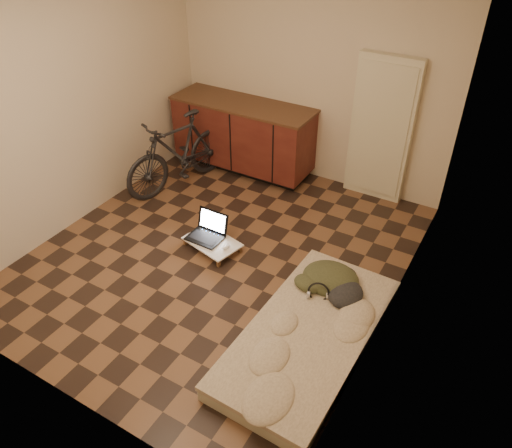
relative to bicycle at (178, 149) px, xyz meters
The scene contains 10 objects.
room_shell 1.71m from the bicycle, 37.70° to the right, with size 3.50×4.00×2.60m.
cabinets 0.90m from the bicycle, 59.89° to the left, with size 1.84×0.62×0.91m.
appliance_panel 2.40m from the bicycle, 25.22° to the left, with size 0.70×0.10×1.70m, color beige.
bicycle is the anchor object (origin of this frame).
futon 2.96m from the bicycle, 31.43° to the right, with size 0.97×1.94×0.16m.
clothing_pile 2.65m from the bicycle, 20.97° to the right, with size 0.56×0.47×0.22m, color #363921, non-canonical shape.
headphones 2.68m from the bicycle, 25.53° to the right, with size 0.21×0.19×0.14m, color black, non-canonical shape.
lap_desk 1.45m from the bicycle, 39.27° to the right, with size 0.65×0.49×0.10m.
laptop 1.33m from the bicycle, 40.05° to the right, with size 0.37×0.33×0.25m.
mouse 1.60m from the bicycle, 35.59° to the right, with size 0.06×0.09×0.03m, color white.
Camera 1 is at (2.36, -3.29, 3.29)m, focal length 35.00 mm.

